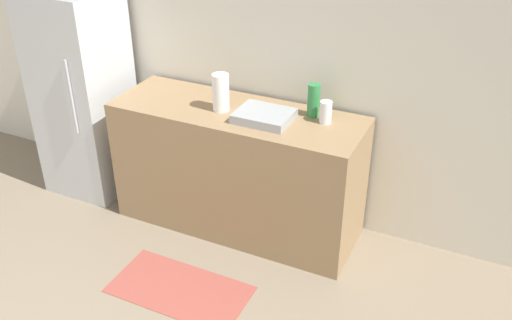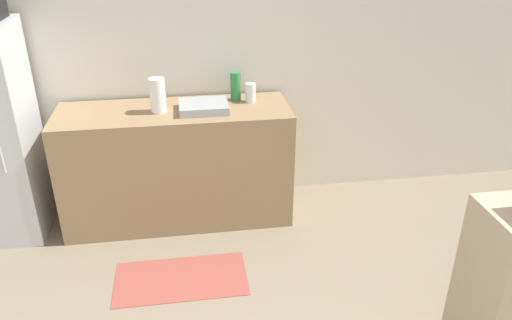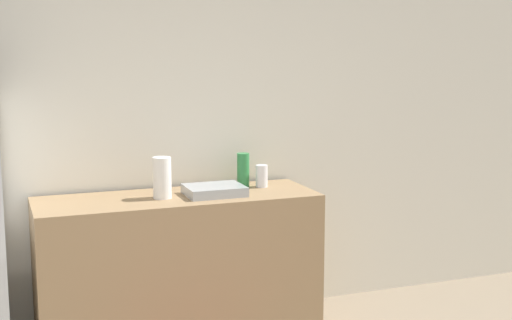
{
  "view_description": "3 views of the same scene",
  "coord_description": "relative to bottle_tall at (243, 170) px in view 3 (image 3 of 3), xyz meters",
  "views": [
    {
      "loc": [
        1.56,
        -0.44,
        2.58
      ],
      "look_at": [
        0.42,
        1.97,
        1.03
      ],
      "focal_mm": 40.0,
      "sensor_mm": 36.0,
      "label": 1
    },
    {
      "loc": [
        0.03,
        -0.89,
        2.25
      ],
      "look_at": [
        0.44,
        1.81,
        0.9
      ],
      "focal_mm": 35.0,
      "sensor_mm": 36.0,
      "label": 2
    },
    {
      "loc": [
        -1.13,
        -1.59,
        1.85
      ],
      "look_at": [
        0.22,
        2.02,
        1.24
      ],
      "focal_mm": 50.0,
      "sensor_mm": 36.0,
      "label": 3
    }
  ],
  "objects": [
    {
      "name": "paper_towel_roll",
      "position": [
        -0.59,
        -0.18,
        0.02
      ],
      "size": [
        0.11,
        0.11,
        0.26
      ],
      "primitive_type": "cylinder",
      "color": "white",
      "rests_on": "counter"
    },
    {
      "name": "bottle_tall",
      "position": [
        0.0,
        0.0,
        0.0
      ],
      "size": [
        0.08,
        0.08,
        0.22
      ],
      "primitive_type": "cylinder",
      "color": "#2D7F42",
      "rests_on": "counter"
    },
    {
      "name": "bottle_short",
      "position": [
        0.11,
        -0.06,
        -0.04
      ],
      "size": [
        0.08,
        0.08,
        0.15
      ],
      "primitive_type": "cylinder",
      "color": "silver",
      "rests_on": "counter"
    },
    {
      "name": "wall_back",
      "position": [
        -0.43,
        0.21,
        0.26
      ],
      "size": [
        8.0,
        0.06,
        2.6
      ],
      "primitive_type": "cube",
      "color": "silver",
      "rests_on": "ground_plane"
    },
    {
      "name": "counter",
      "position": [
        -0.49,
        -0.15,
        -0.58
      ],
      "size": [
        1.76,
        0.6,
        0.93
      ],
      "primitive_type": "cube",
      "color": "#937551",
      "rests_on": "ground_plane"
    },
    {
      "name": "sink_basin",
      "position": [
        -0.26,
        -0.2,
        -0.08
      ],
      "size": [
        0.36,
        0.29,
        0.06
      ],
      "primitive_type": "cube",
      "color": "#9EA3A8",
      "rests_on": "counter"
    }
  ]
}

